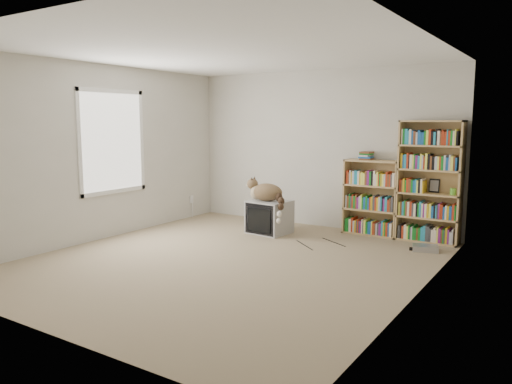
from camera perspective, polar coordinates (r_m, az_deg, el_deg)
The scene contains 17 objects.
floor at distance 6.17m, azimuth -3.04°, elevation -7.90°, with size 4.50×5.00×0.01m, color tan.
wall_back at distance 8.10m, azimuth 7.34°, elevation 4.86°, with size 4.50×0.02×2.50m, color beige.
wall_front at distance 4.20m, azimuth -23.59°, elevation 1.26°, with size 4.50×0.02×2.50m, color beige.
wall_left at distance 7.49m, azimuth -17.26°, elevation 4.30°, with size 0.02×5.00×2.50m, color beige.
wall_right at distance 4.98m, azimuth 18.37°, elevation 2.50°, with size 0.02×5.00×2.50m, color beige.
ceiling at distance 5.98m, azimuth -3.23°, elevation 15.78°, with size 4.50×5.00×0.02m, color white.
window at distance 7.60m, azimuth -16.09°, elevation 5.53°, with size 0.02×1.22×1.52m, color white.
crt_tv at distance 7.63m, azimuth 1.57°, elevation -2.86°, with size 0.62×0.57×0.50m.
cat at distance 7.50m, azimuth 1.44°, elevation -0.34°, with size 0.76×0.53×0.59m.
bookcase_tall at distance 7.41m, azimuth 19.25°, elevation 0.81°, with size 0.86×0.30×1.71m.
bookcase_short at distance 7.69m, azimuth 13.12°, elevation -0.95°, with size 0.82×0.30×1.13m.
book_stack at distance 7.65m, azimuth 12.49°, elevation 4.08°, with size 0.18×0.23×0.12m, color #AB2F16.
green_mug at distance 7.34m, azimuth 21.63°, elevation 0.06°, with size 0.08×0.08×0.09m, color #68C538.
framed_print at distance 7.48m, azimuth 19.72°, elevation 0.69°, with size 0.14×0.01×0.19m, color black.
dvd_player at distance 7.00m, azimuth 18.78°, elevation -6.08°, with size 0.32×0.23×0.07m, color #A2A2A6.
wall_outlet at distance 8.95m, azimuth -7.37°, elevation -0.82°, with size 0.01×0.08×0.13m, color silver.
floor_cables at distance 7.14m, azimuth 4.08°, elevation -5.66°, with size 1.20×0.70×0.01m, color black, non-canonical shape.
Camera 1 is at (3.48, -4.80, 1.70)m, focal length 35.00 mm.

